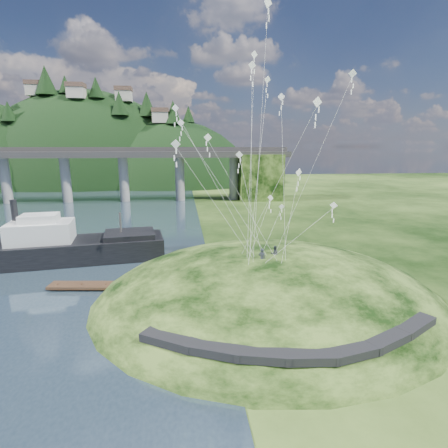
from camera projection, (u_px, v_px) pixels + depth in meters
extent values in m
plane|color=black|center=(189.00, 312.00, 32.68)|extent=(320.00, 320.00, 0.00)
ellipsoid|color=black|center=(267.00, 312.00, 35.87)|extent=(36.00, 32.00, 13.00)
cube|color=black|center=(170.00, 339.00, 24.32)|extent=(4.32, 3.62, 0.71)
cube|color=black|center=(215.00, 348.00, 23.05)|extent=(4.10, 2.97, 0.61)
cube|color=black|center=(262.00, 354.00, 22.43)|extent=(3.85, 2.37, 0.62)
cube|color=black|center=(310.00, 356.00, 22.35)|extent=(3.62, 1.83, 0.66)
cube|color=black|center=(353.00, 350.00, 22.89)|extent=(3.82, 2.27, 0.68)
cube|color=black|center=(387.00, 339.00, 24.14)|extent=(4.11, 2.97, 0.71)
cube|color=black|center=(413.00, 325.00, 25.98)|extent=(4.26, 3.43, 0.66)
cube|color=#2D2B2B|center=(0.00, 149.00, 95.79)|extent=(160.00, 0.40, 1.20)
cylinder|color=gray|center=(5.00, 179.00, 93.63)|extent=(2.60, 2.60, 13.00)
cylinder|color=gray|center=(66.00, 179.00, 95.42)|extent=(2.60, 2.60, 13.00)
cylinder|color=gray|center=(124.00, 178.00, 97.22)|extent=(2.60, 2.60, 13.00)
cylinder|color=gray|center=(180.00, 178.00, 99.01)|extent=(2.60, 2.60, 13.00)
cylinder|color=gray|center=(234.00, 177.00, 100.81)|extent=(2.60, 2.60, 13.00)
cube|color=black|center=(259.00, 177.00, 101.67)|extent=(12.00, 11.00, 13.00)
ellipsoid|color=black|center=(91.00, 196.00, 151.49)|extent=(96.00, 68.00, 88.00)
ellipsoid|color=black|center=(172.00, 207.00, 148.65)|extent=(76.00, 56.00, 72.00)
cone|color=black|center=(8.00, 111.00, 122.66)|extent=(5.29, 5.29, 6.96)
cone|color=black|center=(45.00, 80.00, 129.52)|extent=(8.01, 8.01, 10.54)
cone|color=black|center=(65.00, 84.00, 130.08)|extent=(4.97, 4.97, 6.54)
cone|color=black|center=(96.00, 87.00, 129.70)|extent=(5.83, 5.83, 7.67)
cone|color=black|center=(119.00, 103.00, 127.26)|extent=(6.47, 6.47, 8.51)
cone|color=black|center=(147.00, 104.00, 134.88)|extent=(7.13, 7.13, 9.38)
cone|color=black|center=(173.00, 112.00, 131.97)|extent=(6.56, 6.56, 8.63)
cone|color=black|center=(188.00, 114.00, 138.12)|extent=(4.88, 4.88, 6.42)
cube|color=beige|center=(36.00, 91.00, 132.89)|extent=(6.00, 5.00, 4.00)
cube|color=brown|center=(35.00, 83.00, 132.31)|extent=(6.40, 5.40, 1.60)
cube|color=beige|center=(76.00, 93.00, 127.48)|extent=(6.00, 5.00, 4.00)
cube|color=brown|center=(76.00, 85.00, 126.89)|extent=(6.40, 5.40, 1.60)
cube|color=beige|center=(124.00, 96.00, 135.17)|extent=(6.00, 5.00, 4.00)
cube|color=brown|center=(123.00, 89.00, 134.58)|extent=(6.40, 5.40, 1.60)
cube|color=beige|center=(160.00, 118.00, 132.77)|extent=(6.00, 5.00, 4.00)
cube|color=brown|center=(160.00, 110.00, 132.19)|extent=(6.40, 5.40, 1.60)
cube|color=black|center=(70.00, 251.00, 46.96)|extent=(25.17, 9.95, 2.89)
cube|color=silver|center=(41.00, 234.00, 45.59)|extent=(8.38, 5.91, 3.12)
cube|color=silver|center=(39.00, 219.00, 45.18)|extent=(4.86, 3.91, 1.34)
cube|color=black|center=(129.00, 234.00, 48.50)|extent=(7.37, 6.42, 0.67)
cylinder|color=black|center=(14.00, 210.00, 44.20)|extent=(0.78, 0.78, 2.67)
cylinder|color=#2D2B2B|center=(121.00, 224.00, 47.91)|extent=(0.27, 0.27, 3.34)
cube|color=#352115|center=(106.00, 285.00, 37.88)|extent=(12.36, 3.38, 0.31)
cylinder|color=#352115|center=(58.00, 287.00, 37.94)|extent=(0.26, 0.26, 0.87)
cylinder|color=#352115|center=(82.00, 287.00, 37.94)|extent=(0.26, 0.26, 0.87)
cylinder|color=#352115|center=(106.00, 287.00, 37.93)|extent=(0.26, 0.26, 0.87)
cylinder|color=#352115|center=(130.00, 287.00, 37.92)|extent=(0.26, 0.26, 0.87)
cylinder|color=#352115|center=(154.00, 287.00, 37.92)|extent=(0.26, 0.26, 0.87)
imported|color=#252932|center=(262.00, 248.00, 32.32)|extent=(0.84, 0.76, 1.92)
imported|color=#252932|center=(275.00, 246.00, 33.60)|extent=(0.81, 0.66, 1.59)
cube|color=white|center=(208.00, 137.00, 29.94)|extent=(0.69, 0.19, 0.69)
cube|color=white|center=(208.00, 143.00, 30.04)|extent=(0.09, 0.05, 0.40)
cube|color=white|center=(208.00, 149.00, 30.15)|extent=(0.09, 0.05, 0.40)
cube|color=white|center=(208.00, 155.00, 30.26)|extent=(0.09, 0.05, 0.40)
cube|color=white|center=(239.00, 155.00, 39.47)|extent=(0.78, 0.43, 0.83)
cube|color=white|center=(239.00, 160.00, 39.60)|extent=(0.11, 0.04, 0.50)
cube|color=white|center=(239.00, 166.00, 39.73)|extent=(0.11, 0.04, 0.50)
cube|color=white|center=(239.00, 171.00, 39.86)|extent=(0.11, 0.04, 0.50)
cube|color=white|center=(317.00, 102.00, 26.64)|extent=(0.79, 0.21, 0.79)
cube|color=white|center=(317.00, 110.00, 26.76)|extent=(0.10, 0.06, 0.46)
cube|color=white|center=(317.00, 117.00, 26.89)|extent=(0.10, 0.06, 0.46)
cube|color=white|center=(316.00, 125.00, 27.01)|extent=(0.10, 0.06, 0.46)
cube|color=white|center=(270.00, 198.00, 39.83)|extent=(0.53, 0.56, 0.71)
cube|color=white|center=(270.00, 202.00, 39.94)|extent=(0.09, 0.06, 0.43)
cube|color=white|center=(270.00, 207.00, 40.06)|extent=(0.09, 0.06, 0.43)
cube|color=white|center=(270.00, 211.00, 40.17)|extent=(0.09, 0.06, 0.43)
cube|color=white|center=(175.00, 108.00, 33.62)|extent=(0.68, 0.33, 0.72)
cube|color=white|center=(175.00, 114.00, 33.73)|extent=(0.10, 0.04, 0.42)
cube|color=white|center=(176.00, 119.00, 33.84)|extent=(0.10, 0.04, 0.42)
cube|color=white|center=(176.00, 125.00, 33.95)|extent=(0.10, 0.04, 0.42)
cube|color=white|center=(268.00, 79.00, 37.59)|extent=(0.75, 0.26, 0.75)
cube|color=white|center=(267.00, 85.00, 37.71)|extent=(0.09, 0.07, 0.45)
cube|color=white|center=(267.00, 90.00, 37.83)|extent=(0.09, 0.07, 0.45)
cube|color=white|center=(267.00, 96.00, 37.95)|extent=(0.09, 0.07, 0.45)
cube|color=white|center=(353.00, 73.00, 28.97)|extent=(0.68, 0.22, 0.67)
cube|color=white|center=(352.00, 80.00, 29.08)|extent=(0.09, 0.02, 0.40)
cube|color=white|center=(352.00, 86.00, 29.19)|extent=(0.09, 0.02, 0.40)
cube|color=white|center=(351.00, 92.00, 29.29)|extent=(0.09, 0.02, 0.40)
cube|color=white|center=(281.00, 97.00, 32.58)|extent=(0.58, 0.45, 0.68)
cube|color=white|center=(281.00, 102.00, 32.68)|extent=(0.09, 0.04, 0.41)
cube|color=white|center=(281.00, 108.00, 32.79)|extent=(0.09, 0.04, 0.41)
cube|color=white|center=(281.00, 114.00, 32.90)|extent=(0.09, 0.04, 0.41)
cube|color=white|center=(181.00, 123.00, 37.90)|extent=(0.77, 0.33, 0.80)
cube|color=white|center=(181.00, 128.00, 38.02)|extent=(0.11, 0.04, 0.47)
cube|color=white|center=(181.00, 134.00, 38.14)|extent=(0.11, 0.04, 0.47)
cube|color=white|center=(181.00, 139.00, 38.27)|extent=(0.11, 0.04, 0.47)
cube|color=white|center=(334.00, 205.00, 35.20)|extent=(0.65, 0.45, 0.73)
cube|color=white|center=(333.00, 211.00, 35.32)|extent=(0.10, 0.04, 0.44)
cube|color=white|center=(333.00, 216.00, 35.44)|extent=(0.10, 0.04, 0.44)
cube|color=white|center=(333.00, 221.00, 35.55)|extent=(0.10, 0.04, 0.44)
cube|color=white|center=(299.00, 172.00, 36.28)|extent=(0.76, 0.41, 0.82)
cube|color=white|center=(299.00, 178.00, 36.41)|extent=(0.10, 0.08, 0.48)
cube|color=white|center=(298.00, 184.00, 36.54)|extent=(0.10, 0.08, 0.48)
cube|color=white|center=(298.00, 189.00, 36.66)|extent=(0.10, 0.08, 0.48)
cube|color=white|center=(176.00, 144.00, 28.76)|extent=(0.79, 0.29, 0.76)
cube|color=white|center=(176.00, 151.00, 28.88)|extent=(0.10, 0.05, 0.46)
cube|color=white|center=(176.00, 158.00, 29.01)|extent=(0.10, 0.05, 0.46)
cube|color=white|center=(176.00, 165.00, 29.13)|extent=(0.10, 0.05, 0.46)
cube|color=white|center=(252.00, 65.00, 33.70)|extent=(0.80, 0.24, 0.79)
cube|color=white|center=(252.00, 72.00, 33.83)|extent=(0.10, 0.07, 0.47)
cube|color=white|center=(252.00, 78.00, 33.95)|extent=(0.10, 0.07, 0.47)
cube|color=white|center=(252.00, 84.00, 34.08)|extent=(0.10, 0.07, 0.47)
cube|color=white|center=(254.00, 54.00, 36.30)|extent=(0.74, 0.27, 0.76)
cube|color=white|center=(254.00, 60.00, 36.42)|extent=(0.10, 0.06, 0.44)
cube|color=white|center=(254.00, 66.00, 36.53)|extent=(0.10, 0.06, 0.44)
cube|color=white|center=(254.00, 71.00, 36.65)|extent=(0.10, 0.06, 0.44)
cube|color=white|center=(282.00, 207.00, 43.03)|extent=(0.68, 0.22, 0.67)
cube|color=white|center=(281.00, 211.00, 43.14)|extent=(0.09, 0.02, 0.40)
cube|color=white|center=(281.00, 214.00, 43.24)|extent=(0.09, 0.02, 0.40)
cube|color=white|center=(281.00, 218.00, 43.35)|extent=(0.09, 0.02, 0.40)
cube|color=white|center=(268.00, 3.00, 29.30)|extent=(0.78, 0.43, 0.85)
cube|color=white|center=(268.00, 11.00, 29.43)|extent=(0.10, 0.09, 0.50)
cube|color=white|center=(268.00, 18.00, 29.56)|extent=(0.10, 0.09, 0.50)
cube|color=white|center=(267.00, 26.00, 29.69)|extent=(0.10, 0.09, 0.50)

